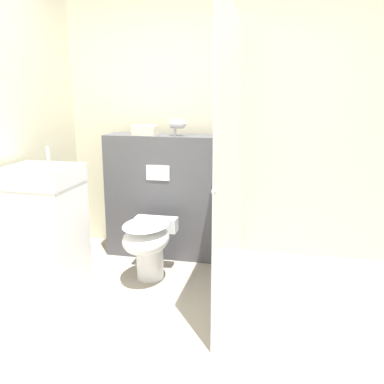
{
  "coord_description": "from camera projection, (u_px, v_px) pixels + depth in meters",
  "views": [
    {
      "loc": [
        0.75,
        -2.23,
        1.59
      ],
      "look_at": [
        0.01,
        1.11,
        0.76
      ],
      "focal_mm": 40.0,
      "sensor_mm": 36.0,
      "label": 1
    }
  ],
  "objects": [
    {
      "name": "ground_plane",
      "position": [
        151.0,
        352.0,
        2.65
      ],
      "size": [
        12.0,
        12.0,
        0.0
      ],
      "primitive_type": "plane",
      "color": "#9E9384"
    },
    {
      "name": "wall_back",
      "position": [
        208.0,
        125.0,
        4.14
      ],
      "size": [
        8.0,
        0.06,
        2.5
      ],
      "color": "beige",
      "rests_on": "ground_plane"
    },
    {
      "name": "partition_panel",
      "position": [
        163.0,
        196.0,
        4.11
      ],
      "size": [
        1.08,
        0.33,
        1.17
      ],
      "color": "#4C4C51",
      "rests_on": "ground_plane"
    },
    {
      "name": "shower_glass",
      "position": [
        233.0,
        160.0,
        3.24
      ],
      "size": [
        0.04,
        1.78,
        2.13
      ],
      "color": "silver",
      "rests_on": "ground_plane"
    },
    {
      "name": "toilet",
      "position": [
        148.0,
        242.0,
        3.59
      ],
      "size": [
        0.38,
        0.6,
        0.52
      ],
      "color": "white",
      "rests_on": "ground_plane"
    },
    {
      "name": "sink_vanity",
      "position": [
        44.0,
        230.0,
        3.35
      ],
      "size": [
        0.54,
        0.51,
        1.16
      ],
      "color": "white",
      "rests_on": "ground_plane"
    },
    {
      "name": "hair_drier",
      "position": [
        178.0,
        124.0,
        3.87
      ],
      "size": [
        0.15,
        0.08,
        0.15
      ],
      "color": "#B7B7BC",
      "rests_on": "partition_panel"
    },
    {
      "name": "folded_towel",
      "position": [
        145.0,
        130.0,
        3.99
      ],
      "size": [
        0.21,
        0.18,
        0.09
      ],
      "color": "beige",
      "rests_on": "partition_panel"
    }
  ]
}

